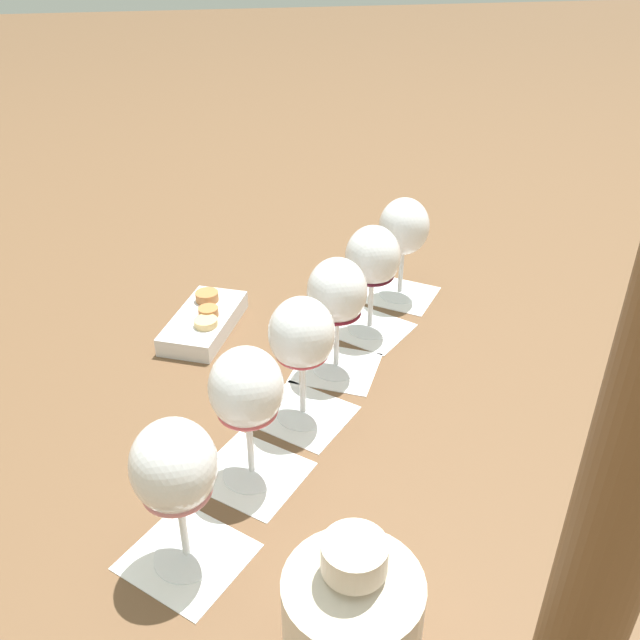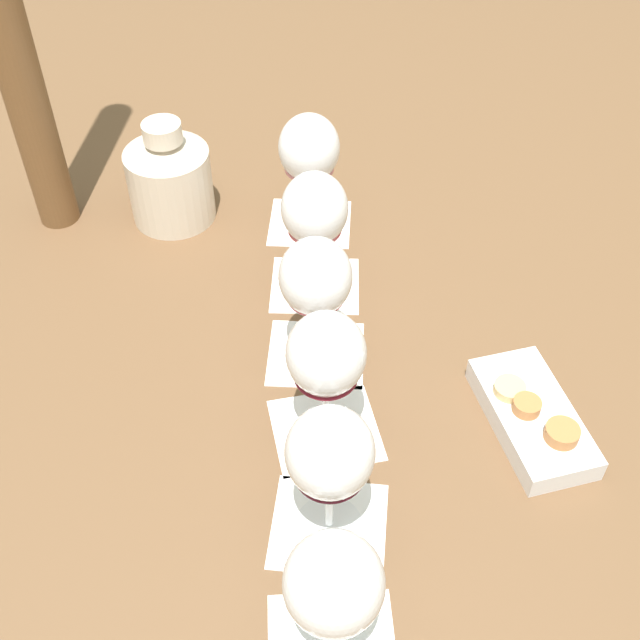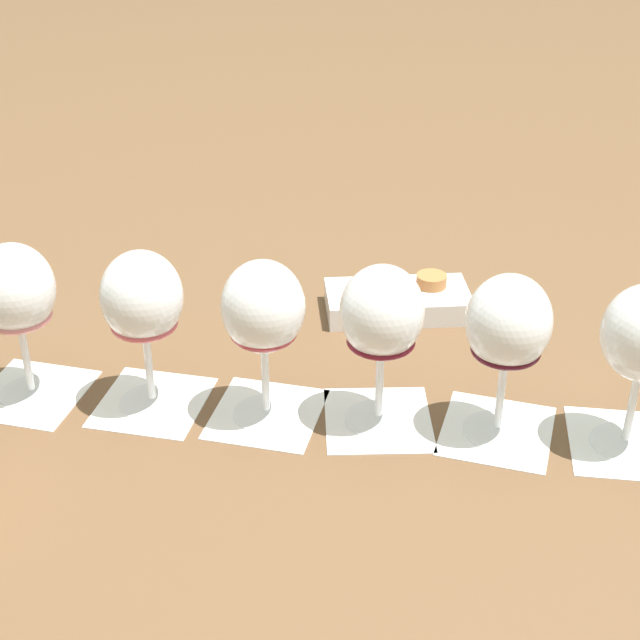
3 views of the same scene
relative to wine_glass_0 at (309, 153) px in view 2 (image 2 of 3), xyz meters
The scene contains 14 objects.
ground_plane 0.32m from the wine_glass_0, 36.79° to the right, with size 8.00×8.00×0.00m, color brown.
tasting_card_0 0.11m from the wine_glass_0, 90.00° to the left, with size 0.15×0.15×0.00m.
tasting_card_1 0.17m from the wine_glass_0, 35.74° to the right, with size 0.15×0.15×0.00m.
tasting_card_2 0.27m from the wine_glass_0, 37.03° to the right, with size 0.15×0.15×0.00m.
tasting_card_3 0.37m from the wine_glass_0, 35.97° to the right, with size 0.14×0.15×0.00m.
tasting_card_4 0.48m from the wine_glass_0, 36.43° to the right, with size 0.15×0.15×0.00m.
wine_glass_0 is the anchor object (origin of this frame).
wine_glass_1 0.13m from the wine_glass_0, 35.74° to the right, with size 0.08×0.08×0.17m.
wine_glass_2 0.24m from the wine_glass_0, 37.03° to the right, with size 0.08×0.08×0.17m.
wine_glass_3 0.36m from the wine_glass_0, 35.97° to the right, with size 0.08×0.08×0.17m.
wine_glass_4 0.47m from the wine_glass_0, 36.43° to the right, with size 0.08×0.08×0.17m.
wine_glass_5 0.59m from the wine_glass_0, 36.81° to the right, with size 0.08×0.08×0.17m.
ceramic_vase 0.20m from the wine_glass_0, 134.96° to the right, with size 0.11×0.11×0.15m.
snack_dish 0.44m from the wine_glass_0, ahead, with size 0.19×0.14×0.04m.
Camera 2 is at (0.45, -0.36, 0.70)m, focal length 45.00 mm.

